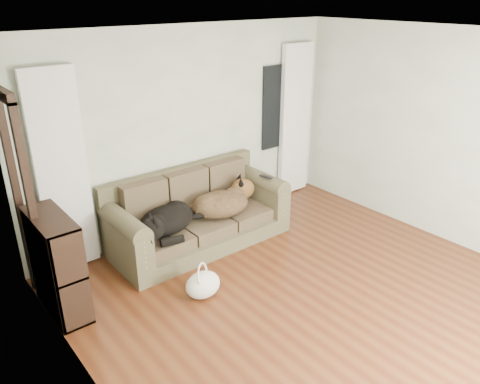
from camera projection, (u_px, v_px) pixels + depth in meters
floor at (333, 310)px, 4.69m from camera, size 5.00×5.00×0.00m
ceiling at (360, 39)px, 3.66m from camera, size 5.00×5.00×0.00m
wall_back at (191, 131)px, 5.97m from camera, size 4.50×0.04×2.60m
wall_left at (108, 281)px, 2.88m from camera, size 0.04×5.00×2.60m
wall_right at (469, 144)px, 5.47m from camera, size 0.04×5.00×2.60m
curtain_left at (62, 174)px, 4.99m from camera, size 0.55×0.08×2.25m
curtain_right at (295, 121)px, 7.00m from camera, size 0.55×0.08×2.25m
window_pane at (276, 107)px, 6.74m from camera, size 0.50×0.03×1.20m
door_casing at (25, 206)px, 4.48m from camera, size 0.07×0.60×2.10m
sofa at (199, 210)px, 5.78m from camera, size 2.22×0.96×0.91m
dog_black_lab at (165, 223)px, 5.40m from camera, size 0.82×0.65×0.31m
dog_shepherd at (223, 203)px, 5.87m from camera, size 0.88×0.71×0.34m
tv_remote at (266, 177)px, 6.06m from camera, size 0.09×0.20×0.02m
tote_bag at (203, 283)px, 4.84m from camera, size 0.45×0.40×0.28m
bookshelf at (57, 266)px, 4.53m from camera, size 0.35×0.84×1.03m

